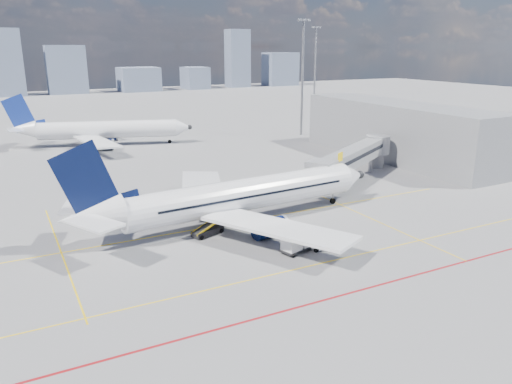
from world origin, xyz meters
The scene contains 12 objects.
ground centered at (0.00, 0.00, 0.00)m, with size 420.00×420.00×0.00m, color gray.
apron_markings centered at (-0.58, -3.91, 0.01)m, with size 90.00×35.12×0.01m.
jet_bridge centered at (23.51, 16.91, 3.74)m, with size 23.55×15.78×6.30m.
terminal_block centered at (39.95, 26.00, 5.00)m, with size 10.00×42.00×10.00m.
floodlight_mast_ne centered at (38.00, 55.00, 13.59)m, with size 3.20×0.61×25.45m.
floodlight_mast_far centered at (65.00, 90.00, 13.59)m, with size 3.20×0.61×25.45m.
main_aircraft centered at (-1.29, 7.62, 3.22)m, with size 38.95×33.90×11.37m.
second_aircraft centered at (-5.45, 63.22, 3.23)m, with size 36.03×30.78×10.86m.
baggage_tug centered at (3.25, -3.17, 0.74)m, with size 2.41×1.73×1.54m.
cargo_dolly centered at (1.01, -2.52, 1.11)m, with size 4.00×2.59×2.02m.
belt_loader centered at (-5.14, 5.85, 0.55)m, with size 5.27×2.72×2.13m.
ramp_worker centered at (3.18, -2.07, 0.88)m, with size 0.64×0.42×1.77m, color yellow.
Camera 1 is at (-24.00, -41.48, 19.65)m, focal length 35.00 mm.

